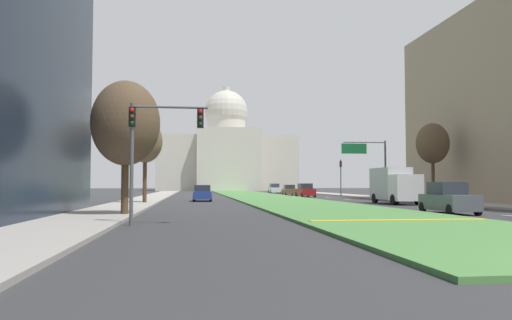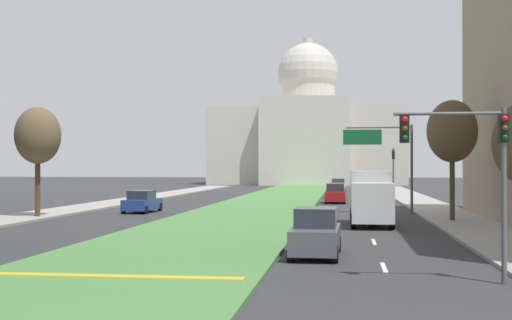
% 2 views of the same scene
% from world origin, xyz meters
% --- Properties ---
extents(ground_plane, '(281.19, 281.19, 0.00)m').
position_xyz_m(ground_plane, '(0.00, 63.91, 0.00)').
color(ground_plane, '#333335').
extents(grass_median, '(9.00, 115.03, 0.14)m').
position_xyz_m(grass_median, '(0.00, 57.52, 0.07)').
color(grass_median, '#4C8442').
rests_on(grass_median, ground_plane).
extents(median_curb_nose, '(8.10, 0.50, 0.04)m').
position_xyz_m(median_curb_nose, '(0.00, 12.84, 0.16)').
color(median_curb_nose, gold).
rests_on(median_curb_nose, grass_median).
extents(lane_dashes_right, '(0.16, 59.56, 0.01)m').
position_xyz_m(lane_dashes_right, '(8.32, 45.13, 0.00)').
color(lane_dashes_right, silver).
rests_on(lane_dashes_right, ground_plane).
extents(sidewalk_left, '(4.00, 115.03, 0.15)m').
position_xyz_m(sidewalk_left, '(-14.14, 51.13, 0.07)').
color(sidewalk_left, '#9E9991').
rests_on(sidewalk_left, ground_plane).
extents(sidewalk_right, '(4.00, 115.03, 0.15)m').
position_xyz_m(sidewalk_right, '(14.14, 51.13, 0.07)').
color(sidewalk_right, '#9E9991').
rests_on(sidewalk_right, ground_plane).
extents(capitol_building, '(36.82, 23.03, 28.46)m').
position_xyz_m(capitol_building, '(0.00, 126.93, 9.48)').
color(capitol_building, beige).
rests_on(capitol_building, ground_plane).
extents(traffic_light_near_left, '(3.34, 0.35, 5.20)m').
position_xyz_m(traffic_light_near_left, '(-10.80, 13.30, 3.80)').
color(traffic_light_near_left, '#515456').
rests_on(traffic_light_near_left, ground_plane).
extents(traffic_light_far_right, '(0.28, 0.35, 5.20)m').
position_xyz_m(traffic_light_far_right, '(11.64, 59.68, 3.31)').
color(traffic_light_far_right, '#515456').
rests_on(traffic_light_far_right, ground_plane).
extents(overhead_guide_sign, '(5.05, 0.20, 6.50)m').
position_xyz_m(overhead_guide_sign, '(10.04, 43.82, 4.62)').
color(overhead_guide_sign, '#515456').
rests_on(overhead_guide_sign, ground_plane).
extents(street_tree_left_near, '(3.69, 3.69, 7.36)m').
position_xyz_m(street_tree_left_near, '(-12.70, 19.30, 5.03)').
color(street_tree_left_near, '#4C3823').
rests_on(street_tree_left_near, ground_plane).
extents(street_tree_left_mid, '(3.03, 3.03, 7.42)m').
position_xyz_m(street_tree_left_mid, '(-13.27, 36.45, 5.48)').
color(street_tree_left_mid, '#4C3823').
rests_on(street_tree_left_mid, ground_plane).
extents(street_tree_right_mid, '(3.08, 3.08, 7.56)m').
position_xyz_m(street_tree_right_mid, '(13.58, 36.43, 5.60)').
color(street_tree_right_mid, '#4C3823').
rests_on(street_tree_right_mid, ground_plane).
extents(sedan_lead_stopped, '(1.93, 4.40, 1.87)m').
position_xyz_m(sedan_lead_stopped, '(5.88, 19.47, 0.86)').
color(sedan_lead_stopped, '#4C5156').
rests_on(sedan_lead_stopped, ground_plane).
extents(sedan_midblock, '(2.00, 4.52, 1.65)m').
position_xyz_m(sedan_midblock, '(-8.06, 43.03, 0.78)').
color(sedan_midblock, navy).
rests_on(sedan_midblock, ground_plane).
extents(sedan_distant, '(1.94, 4.49, 1.83)m').
position_xyz_m(sedan_distant, '(6.14, 58.02, 0.85)').
color(sedan_distant, maroon).
rests_on(sedan_distant, ground_plane).
extents(sedan_far_horizon, '(2.05, 4.73, 1.64)m').
position_xyz_m(sedan_far_horizon, '(6.07, 69.01, 0.77)').
color(sedan_far_horizon, brown).
rests_on(sedan_far_horizon, ground_plane).
extents(sedan_very_far, '(1.99, 4.26, 1.83)m').
position_xyz_m(sedan_very_far, '(6.21, 84.09, 0.85)').
color(sedan_very_far, silver).
rests_on(sedan_very_far, ground_plane).
extents(box_truck_delivery, '(2.40, 6.40, 3.20)m').
position_xyz_m(box_truck_delivery, '(8.52, 33.62, 1.68)').
color(box_truck_delivery, silver).
rests_on(box_truck_delivery, ground_plane).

